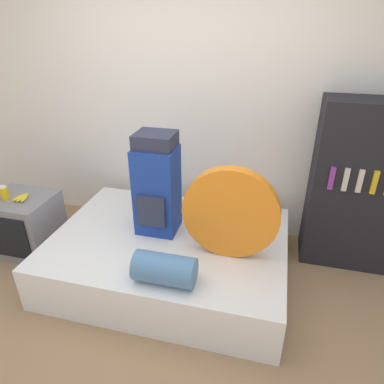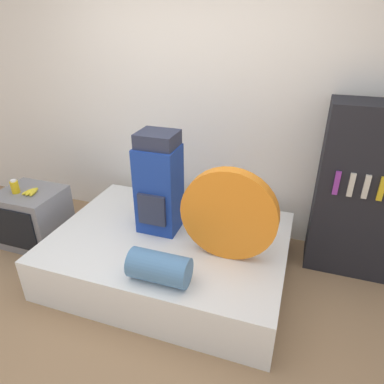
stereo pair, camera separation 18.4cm
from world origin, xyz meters
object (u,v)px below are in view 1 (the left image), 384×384
object	(u,v)px
tent_bag	(231,213)
bookshelf	(359,187)
sleeping_roll	(165,269)
television	(25,224)
canister	(4,193)
backpack	(157,185)

from	to	relation	value
tent_bag	bookshelf	size ratio (longest dim) A/B	0.49
sleeping_roll	television	distance (m)	1.71
television	canister	size ratio (longest dim) A/B	4.33
sleeping_roll	tent_bag	bearing A→B (deg)	48.53
tent_bag	television	size ratio (longest dim) A/B	1.27
tent_bag	sleeping_roll	bearing A→B (deg)	-131.47
tent_bag	sleeping_roll	xyz separation A→B (m)	(-0.38, -0.43, -0.26)
sleeping_roll	television	world-z (taller)	sleeping_roll
sleeping_roll	backpack	bearing A→B (deg)	112.89
tent_bag	bookshelf	world-z (taller)	bookshelf
backpack	television	size ratio (longest dim) A/B	1.50
sleeping_roll	bookshelf	xyz separation A→B (m)	(1.39, 1.17, 0.25)
tent_bag	bookshelf	distance (m)	1.25
canister	bookshelf	xyz separation A→B (m)	(3.09, 0.67, 0.12)
sleeping_roll	television	xyz separation A→B (m)	(-1.61, 0.54, -0.22)
tent_bag	backpack	bearing A→B (deg)	162.74
bookshelf	tent_bag	bearing A→B (deg)	-143.96
canister	backpack	bearing A→B (deg)	5.71
television	bookshelf	bearing A→B (deg)	11.82
backpack	sleeping_roll	size ratio (longest dim) A/B	2.01
backpack	bookshelf	world-z (taller)	bookshelf
television	bookshelf	xyz separation A→B (m)	(3.00, 0.63, 0.47)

